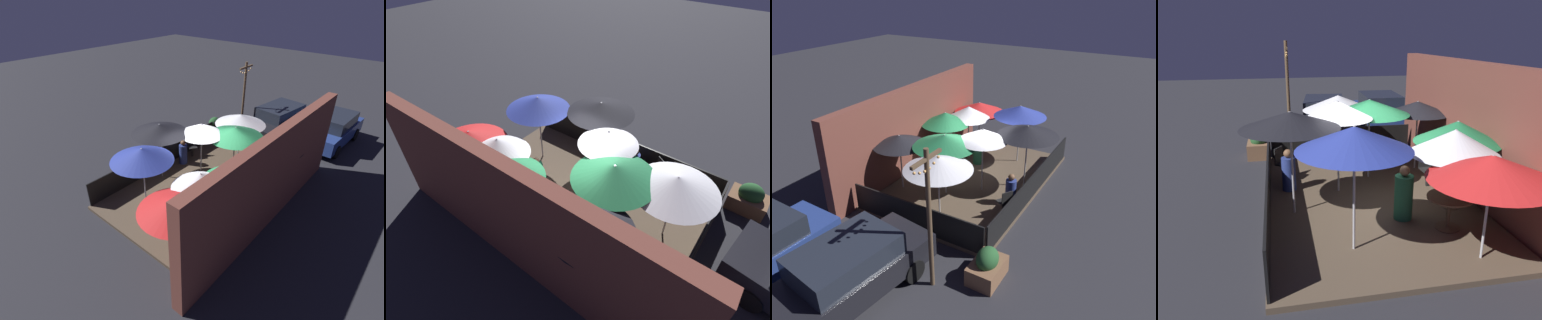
% 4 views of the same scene
% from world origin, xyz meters
% --- Properties ---
extents(ground_plane, '(60.00, 60.00, 0.00)m').
position_xyz_m(ground_plane, '(0.00, 0.00, 0.00)').
color(ground_plane, '#26262B').
extents(patio_deck, '(7.55, 5.01, 0.12)m').
position_xyz_m(patio_deck, '(0.00, 0.00, 0.06)').
color(patio_deck, brown).
rests_on(patio_deck, ground_plane).
extents(building_wall, '(9.15, 0.36, 3.46)m').
position_xyz_m(building_wall, '(0.00, 2.73, 1.73)').
color(building_wall, brown).
rests_on(building_wall, ground_plane).
extents(fence_front, '(7.35, 0.05, 0.95)m').
position_xyz_m(fence_front, '(0.00, -2.46, 0.59)').
color(fence_front, black).
rests_on(fence_front, patio_deck).
extents(fence_side_left, '(0.05, 4.81, 0.95)m').
position_xyz_m(fence_side_left, '(-3.73, 0.00, 0.59)').
color(fence_side_left, black).
rests_on(fence_side_left, patio_deck).
extents(patio_umbrella_0, '(1.82, 1.82, 2.18)m').
position_xyz_m(patio_umbrella_0, '(1.94, 1.31, 2.04)').
color(patio_umbrella_0, '#B2B2B7').
rests_on(patio_umbrella_0, patio_deck).
extents(patio_umbrella_1, '(1.99, 1.99, 2.12)m').
position_xyz_m(patio_umbrella_1, '(0.97, 1.86, 1.99)').
color(patio_umbrella_1, '#B2B2B7').
rests_on(patio_umbrella_1, patio_deck).
extents(patio_umbrella_2, '(2.21, 2.21, 2.20)m').
position_xyz_m(patio_umbrella_2, '(-2.76, -0.27, 2.09)').
color(patio_umbrella_2, '#B2B2B7').
rests_on(patio_umbrella_2, patio_deck).
extents(patio_umbrella_3, '(2.25, 2.25, 2.28)m').
position_xyz_m(patio_umbrella_3, '(-1.37, 0.37, 2.19)').
color(patio_umbrella_3, '#B2B2B7').
rests_on(patio_umbrella_3, patio_deck).
extents(patio_umbrella_4, '(2.14, 2.14, 2.44)m').
position_xyz_m(patio_umbrella_4, '(2.37, -0.84, 2.34)').
color(patio_umbrella_4, '#B2B2B7').
rests_on(patio_umbrella_4, patio_deck).
extents(patio_umbrella_5, '(1.76, 1.76, 2.40)m').
position_xyz_m(patio_umbrella_5, '(-0.53, -0.65, 2.30)').
color(patio_umbrella_5, '#B2B2B7').
rests_on(patio_umbrella_5, patio_deck).
extents(patio_umbrella_6, '(1.92, 1.92, 2.09)m').
position_xyz_m(patio_umbrella_6, '(-1.85, 1.98, 2.03)').
color(patio_umbrella_6, '#B2B2B7').
rests_on(patio_umbrella_6, patio_deck).
extents(patio_umbrella_7, '(2.23, 2.23, 2.39)m').
position_xyz_m(patio_umbrella_7, '(0.55, -1.88, 2.32)').
color(patio_umbrella_7, '#B2B2B7').
rests_on(patio_umbrella_7, patio_deck).
extents(patio_umbrella_8, '(2.27, 2.27, 2.02)m').
position_xyz_m(patio_umbrella_8, '(3.13, 1.43, 1.91)').
color(patio_umbrella_8, '#B2B2B7').
rests_on(patio_umbrella_8, patio_deck).
extents(dining_table_0, '(0.97, 0.97, 0.73)m').
position_xyz_m(dining_table_0, '(1.94, 1.31, 0.71)').
color(dining_table_0, '#4C3828').
rests_on(dining_table_0, patio_deck).
extents(dining_table_1, '(0.78, 0.78, 0.77)m').
position_xyz_m(dining_table_1, '(0.97, 1.86, 0.73)').
color(dining_table_1, '#4C3828').
rests_on(dining_table_1, patio_deck).
extents(patio_chair_0, '(0.42, 0.42, 0.93)m').
position_xyz_m(patio_chair_0, '(-0.45, 1.80, 0.63)').
color(patio_chair_0, black).
rests_on(patio_chair_0, patio_deck).
extents(patio_chair_1, '(0.55, 0.55, 0.95)m').
position_xyz_m(patio_chair_1, '(-1.63, -2.08, 0.64)').
color(patio_chair_1, black).
rests_on(patio_chair_1, patio_deck).
extents(patron_0, '(0.49, 0.49, 1.13)m').
position_xyz_m(patron_0, '(-0.84, -1.94, 0.62)').
color(patron_0, navy).
rests_on(patron_0, patio_deck).
extents(patron_1, '(0.44, 0.44, 1.26)m').
position_xyz_m(patron_1, '(1.32, 0.51, 0.67)').
color(patron_1, '#236642').
rests_on(patron_1, patio_deck).
extents(planter_box, '(1.10, 0.77, 0.98)m').
position_xyz_m(planter_box, '(-4.37, -2.83, 0.41)').
color(planter_box, brown).
rests_on(planter_box, ground_plane).
extents(light_post, '(1.10, 0.12, 3.90)m').
position_xyz_m(light_post, '(-5.27, -1.70, 2.18)').
color(light_post, brown).
rests_on(light_post, ground_plane).
extents(parked_car_0, '(4.62, 2.28, 1.62)m').
position_xyz_m(parked_car_0, '(-6.65, -0.23, 0.85)').
color(parked_car_0, black).
rests_on(parked_car_0, ground_plane).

